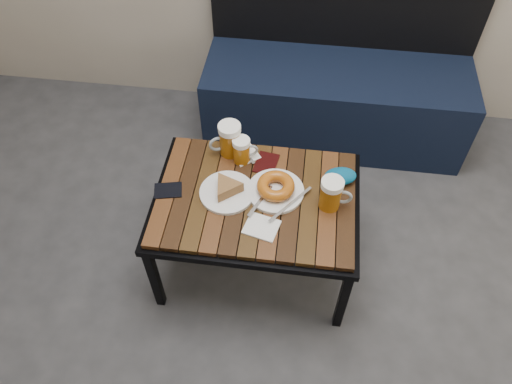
# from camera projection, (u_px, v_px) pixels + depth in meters

# --- Properties ---
(bench) EXTENTS (1.40, 0.50, 0.95)m
(bench) POSITION_uv_depth(u_px,v_px,m) (335.00, 93.00, 2.73)
(bench) COLOR black
(bench) RESTS_ON ground
(cafe_table) EXTENTS (0.84, 0.62, 0.47)m
(cafe_table) POSITION_uv_depth(u_px,v_px,m) (256.00, 203.00, 2.05)
(cafe_table) COLOR black
(cafe_table) RESTS_ON ground
(beer_mug_left) EXTENTS (0.15, 0.12, 0.16)m
(beer_mug_left) POSITION_uv_depth(u_px,v_px,m) (229.00, 139.00, 2.11)
(beer_mug_left) COLOR #91500B
(beer_mug_left) RESTS_ON cafe_table
(beer_mug_centre) EXTENTS (0.12, 0.09, 0.12)m
(beer_mug_centre) POSITION_uv_depth(u_px,v_px,m) (242.00, 150.00, 2.10)
(beer_mug_centre) COLOR #91500B
(beer_mug_centre) RESTS_ON cafe_table
(beer_mug_right) EXTENTS (0.13, 0.09, 0.14)m
(beer_mug_right) POSITION_uv_depth(u_px,v_px,m) (332.00, 194.00, 1.93)
(beer_mug_right) COLOR #91500B
(beer_mug_right) RESTS_ON cafe_table
(plate_pie) EXTENTS (0.22, 0.22, 0.06)m
(plate_pie) POSITION_uv_depth(u_px,v_px,m) (227.00, 190.00, 2.01)
(plate_pie) COLOR white
(plate_pie) RESTS_ON cafe_table
(plate_bagel) EXTENTS (0.26, 0.28, 0.06)m
(plate_bagel) POSITION_uv_depth(u_px,v_px,m) (276.00, 188.00, 2.01)
(plate_bagel) COLOR white
(plate_bagel) RESTS_ON cafe_table
(napkin_left) EXTENTS (0.14, 0.14, 0.01)m
(napkin_left) POSITION_uv_depth(u_px,v_px,m) (245.00, 155.00, 2.16)
(napkin_left) COLOR white
(napkin_left) RESTS_ON cafe_table
(napkin_right) EXTENTS (0.15, 0.13, 0.01)m
(napkin_right) POSITION_uv_depth(u_px,v_px,m) (262.00, 227.00, 1.92)
(napkin_right) COLOR white
(napkin_right) RESTS_ON cafe_table
(passport_navy) EXTENTS (0.13, 0.10, 0.01)m
(passport_navy) POSITION_uv_depth(u_px,v_px,m) (168.00, 190.00, 2.03)
(passport_navy) COLOR black
(passport_navy) RESTS_ON cafe_table
(passport_burgundy) EXTENTS (0.11, 0.14, 0.01)m
(passport_burgundy) POSITION_uv_depth(u_px,v_px,m) (266.00, 163.00, 2.13)
(passport_burgundy) COLOR black
(passport_burgundy) RESTS_ON cafe_table
(knit_pouch) EXTENTS (0.15, 0.12, 0.06)m
(knit_pouch) POSITION_uv_depth(u_px,v_px,m) (340.00, 176.00, 2.05)
(knit_pouch) COLOR navy
(knit_pouch) RESTS_ON cafe_table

